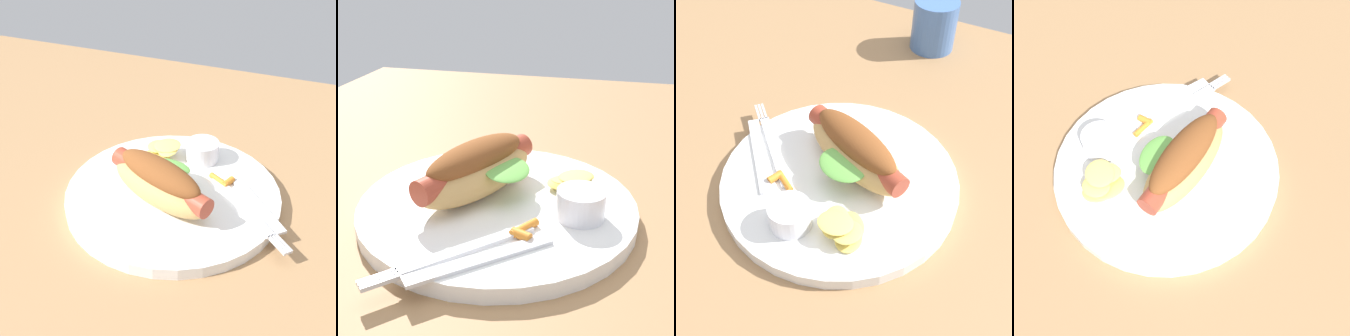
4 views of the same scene
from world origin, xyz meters
The scene contains 8 objects.
ground_plane centered at (0.00, 0.00, -0.90)cm, with size 120.00×90.00×1.80cm, color #9E754C.
plate centered at (-0.87, 0.36, 0.80)cm, with size 28.40×28.40×1.60cm, color white.
hot_dog centered at (0.07, 2.34, 4.56)cm, with size 16.68×11.85×5.90cm.
sauce_ramekin centered at (-2.24, -8.63, 3.03)cm, with size 4.70×4.70×2.86cm, color white.
fork centered at (-11.11, 0.66, 1.80)cm, with size 12.46×11.97×0.40cm.
knife centered at (-11.44, -1.52, 1.78)cm, with size 13.25×1.40×0.36cm, color silver.
chips_pile centered at (3.46, -7.25, 2.74)cm, with size 6.04×6.03×2.43cm.
carrot_garnish centered at (-6.64, -3.97, 2.01)cm, with size 3.63×2.35×0.89cm.
Camera 1 is at (-18.54, 48.38, 41.16)cm, focal length 52.37 mm.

